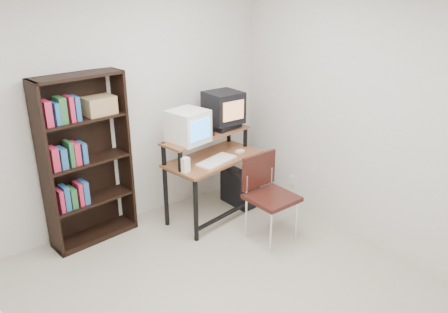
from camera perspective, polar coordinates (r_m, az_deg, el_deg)
back_wall at (r=4.72m, az=-15.65°, el=5.53°), size 4.00×0.01×2.60m
right_wall at (r=4.43m, az=20.29°, el=3.97°), size 0.01×4.00×2.60m
computer_desk at (r=4.92m, az=-1.52°, el=-0.66°), size 1.20×0.75×0.98m
crt_monitor at (r=4.64m, az=-4.71°, el=3.96°), size 0.43×0.43×0.34m
vcr at (r=5.09m, az=-0.04°, el=4.06°), size 0.41×0.33×0.08m
crt_tv at (r=5.03m, az=-0.08°, el=6.45°), size 0.38×0.38×0.36m
cd_spindle at (r=4.85m, az=-1.88°, el=2.97°), size 0.16×0.16×0.05m
keyboard at (r=4.77m, az=-0.98°, el=-0.65°), size 0.51×0.33×0.03m
mousepad at (r=5.05m, az=1.89°, el=0.46°), size 0.25×0.22×0.01m
mouse at (r=5.04m, az=2.09°, el=0.65°), size 0.10×0.06×0.03m
desk_speaker at (r=4.50m, az=-5.10°, el=-1.17°), size 0.09×0.09×0.17m
pc_tower at (r=5.37m, az=1.88°, el=-4.16°), size 0.23×0.46×0.42m
school_chair at (r=4.55m, az=5.62°, el=-4.18°), size 0.47×0.47×0.92m
bookshelf at (r=4.62m, az=-17.71°, el=-0.24°), size 0.91×0.40×1.76m
wall_outlet at (r=5.44m, az=8.84°, el=-3.05°), size 0.02×0.08×0.12m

